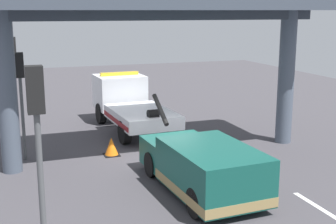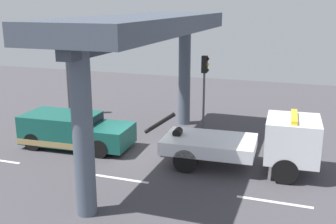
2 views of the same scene
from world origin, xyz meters
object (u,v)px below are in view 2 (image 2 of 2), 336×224
Objects in this scene: tow_truck_white at (256,142)px; traffic_light_near at (67,62)px; towed_van_green at (72,131)px; traffic_cone_orange at (175,138)px; traffic_light_far at (205,76)px.

tow_truck_white is 1.64× the size of traffic_light_near.
traffic_cone_orange is (4.54, 1.81, -0.45)m from towed_van_green.
traffic_light_far is (8.50, -0.00, -0.33)m from traffic_light_near.
tow_truck_white is at bearing -54.96° from traffic_light_far.
traffic_light_far is 5.70× the size of traffic_cone_orange.
traffic_light_far reaches higher than towed_van_green.
towed_van_green is at bearing -158.25° from traffic_cone_orange.
traffic_light_far is at bearing 78.49° from traffic_cone_orange.
tow_truck_white is 10.45× the size of traffic_cone_orange.
traffic_light_near is (-3.32, 4.96, 2.46)m from towed_van_green.
towed_van_green is at bearing -179.71° from tow_truck_white.
towed_van_green is 1.19× the size of traffic_light_near.
tow_truck_white is 13.08m from traffic_light_near.
traffic_light_near reaches higher than tow_truck_white.
tow_truck_white is 1.83× the size of traffic_light_far.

